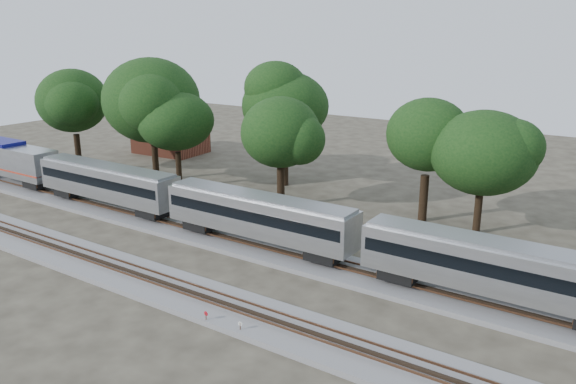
# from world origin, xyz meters

# --- Properties ---
(ground) EXTENTS (160.00, 160.00, 0.00)m
(ground) POSITION_xyz_m (0.00, 0.00, 0.00)
(ground) COLOR #383328
(ground) RESTS_ON ground
(track_far) EXTENTS (160.00, 5.00, 0.73)m
(track_far) POSITION_xyz_m (0.00, 6.00, 0.21)
(track_far) COLOR slate
(track_far) RESTS_ON ground
(track_near) EXTENTS (160.00, 5.00, 0.73)m
(track_near) POSITION_xyz_m (0.00, -4.00, 0.21)
(track_near) COLOR slate
(track_near) RESTS_ON ground
(train) EXTENTS (94.59, 3.27, 4.82)m
(train) POSITION_xyz_m (1.98, 6.00, 3.32)
(train) COLOR silver
(train) RESTS_ON ground
(switch_stand_red) EXTENTS (0.32, 0.06, 1.01)m
(switch_stand_red) POSITION_xyz_m (6.67, -6.31, 0.64)
(switch_stand_red) COLOR #512D19
(switch_stand_red) RESTS_ON ground
(switch_stand_white) EXTENTS (0.30, 0.08, 0.95)m
(switch_stand_white) POSITION_xyz_m (9.28, -6.04, 0.61)
(switch_stand_white) COLOR #512D19
(switch_stand_white) RESTS_ON ground
(switch_lever) EXTENTS (0.53, 0.36, 0.30)m
(switch_lever) POSITION_xyz_m (7.62, -6.03, 0.15)
(switch_lever) COLOR #512D19
(switch_lever) RESTS_ON ground
(brick_building) EXTENTS (10.72, 7.89, 4.94)m
(brick_building) POSITION_xyz_m (-33.58, 30.83, 2.49)
(brick_building) COLOR brown
(brick_building) RESTS_ON ground
(tree_0) EXTENTS (9.74, 9.74, 13.73)m
(tree_0) POSITION_xyz_m (-34.88, 15.04, 9.57)
(tree_0) COLOR black
(tree_0) RESTS_ON ground
(tree_1) EXTENTS (10.28, 10.28, 14.49)m
(tree_1) POSITION_xyz_m (-23.26, 17.89, 10.10)
(tree_1) COLOR black
(tree_1) RESTS_ON ground
(tree_2) EXTENTS (8.21, 8.21, 11.58)m
(tree_2) POSITION_xyz_m (-18.40, 17.06, 8.06)
(tree_2) COLOR black
(tree_2) RESTS_ON ground
(tree_3) EXTENTS (9.89, 9.89, 13.95)m
(tree_3) POSITION_xyz_m (-8.16, 24.95, 9.72)
(tree_3) COLOR black
(tree_3) RESTS_ON ground
(tree_4) EXTENTS (8.29, 8.29, 11.69)m
(tree_4) POSITION_xyz_m (-3.70, 17.47, 8.14)
(tree_4) COLOR black
(tree_4) RESTS_ON ground
(tree_5) EXTENTS (8.91, 8.91, 12.56)m
(tree_5) POSITION_xyz_m (10.84, 21.41, 8.75)
(tree_5) COLOR black
(tree_5) RESTS_ON ground
(tree_6) EXTENTS (7.87, 7.87, 11.10)m
(tree_6) POSITION_xyz_m (16.35, 20.90, 7.73)
(tree_6) COLOR black
(tree_6) RESTS_ON ground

